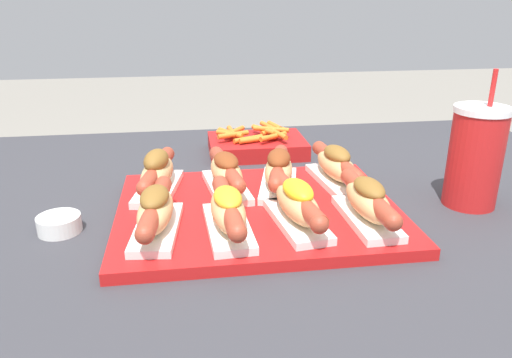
% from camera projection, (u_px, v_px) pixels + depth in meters
% --- Properties ---
extents(serving_tray, '(0.45, 0.36, 0.02)m').
position_uv_depth(serving_tray, '(258.00, 211.00, 0.82)').
color(serving_tray, red).
rests_on(serving_tray, patio_table).
extents(hot_dog_0, '(0.08, 0.20, 0.07)m').
position_uv_depth(hot_dog_0, '(156.00, 211.00, 0.72)').
color(hot_dog_0, white).
rests_on(hot_dog_0, serving_tray).
extents(hot_dog_1, '(0.07, 0.20, 0.07)m').
position_uv_depth(hot_dog_1, '(228.00, 211.00, 0.72)').
color(hot_dog_1, white).
rests_on(hot_dog_1, serving_tray).
extents(hot_dog_2, '(0.08, 0.20, 0.07)m').
position_uv_depth(hot_dog_2, '(297.00, 204.00, 0.74)').
color(hot_dog_2, white).
rests_on(hot_dog_2, serving_tray).
extents(hot_dog_3, '(0.06, 0.20, 0.07)m').
position_uv_depth(hot_dog_3, '(368.00, 201.00, 0.75)').
color(hot_dog_3, white).
rests_on(hot_dog_3, serving_tray).
extents(hot_dog_4, '(0.09, 0.20, 0.08)m').
position_uv_depth(hot_dog_4, '(157.00, 173.00, 0.86)').
color(hot_dog_4, white).
rests_on(hot_dog_4, serving_tray).
extents(hot_dog_5, '(0.08, 0.20, 0.07)m').
position_uv_depth(hot_dog_5, '(226.00, 173.00, 0.87)').
color(hot_dog_5, white).
rests_on(hot_dog_5, serving_tray).
extents(hot_dog_6, '(0.10, 0.20, 0.07)m').
position_uv_depth(hot_dog_6, '(279.00, 171.00, 0.87)').
color(hot_dog_6, white).
rests_on(hot_dog_6, serving_tray).
extents(hot_dog_7, '(0.08, 0.20, 0.07)m').
position_uv_depth(hot_dog_7, '(336.00, 166.00, 0.90)').
color(hot_dog_7, white).
rests_on(hot_dog_7, serving_tray).
extents(sauce_bowl, '(0.07, 0.07, 0.03)m').
position_uv_depth(sauce_bowl, '(59.00, 223.00, 0.76)').
color(sauce_bowl, white).
rests_on(sauce_bowl, patio_table).
extents(drink_cup, '(0.09, 0.09, 0.23)m').
position_uv_depth(drink_cup, '(475.00, 157.00, 0.84)').
color(drink_cup, red).
rests_on(drink_cup, patio_table).
extents(fries_basket, '(0.21, 0.16, 0.06)m').
position_uv_depth(fries_basket, '(257.00, 145.00, 1.13)').
color(fries_basket, '#B21919').
rests_on(fries_basket, patio_table).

